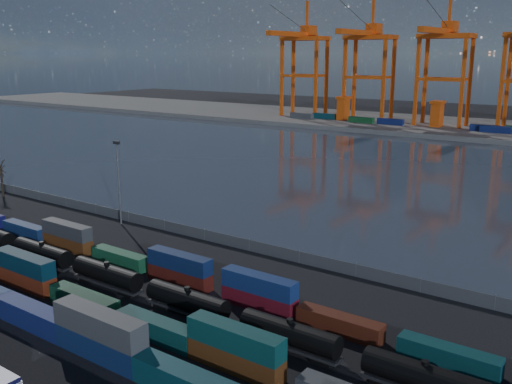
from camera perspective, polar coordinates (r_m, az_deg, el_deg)
The scene contains 13 objects.
ground at distance 78.95m, azimuth -13.00°, elevation -11.32°, with size 700.00×700.00×0.00m, color black.
harbor_water at distance 164.45m, azimuth 15.35°, elevation 1.65°, with size 700.00×700.00×0.00m, color #303946.
far_quay at distance 264.27m, azimuth 23.40°, elevation 5.64°, with size 700.00×70.00×2.00m, color #514F4C.
container_row_south at distance 68.49m, azimuth -16.18°, elevation -13.75°, with size 140.47×2.59×5.52m.
container_row_mid at distance 74.11m, azimuth -13.33°, elevation -11.64°, with size 140.08×2.35×5.01m.
container_row_north at distance 81.59m, azimuth -5.00°, elevation -8.83°, with size 140.31×2.23×4.75m.
tanker_string at distance 75.03m, azimuth -6.87°, elevation -10.78°, with size 105.70×2.73×3.90m.
waterfront_fence at distance 97.78m, azimuth -0.68°, elevation -5.36°, with size 160.12×0.12×2.20m.
bare_tree at distance 146.23m, azimuth -24.10°, elevation 1.26°, with size 2.34×2.26×8.85m.
yard_light_mast at distance 113.93m, azimuth -13.58°, elevation 1.34°, with size 1.60×0.40×16.60m.
gantry_cranes at distance 257.66m, azimuth 22.15°, elevation 13.30°, with size 197.30×42.81×57.97m.
quay_containers at distance 252.53m, azimuth 20.29°, elevation 6.11°, with size 172.58×10.99×2.60m.
straddle_carriers at distance 254.36m, azimuth 22.50°, elevation 7.00°, with size 140.00×7.00×11.10m.
Camera 1 is at (54.57, -46.60, 32.91)m, focal length 40.00 mm.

